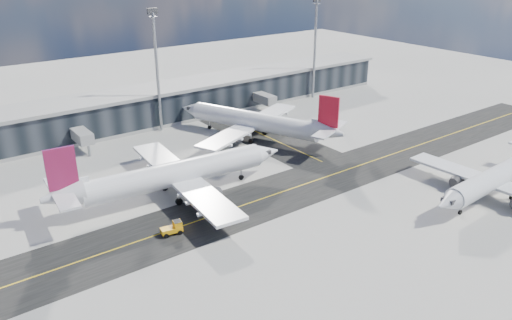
# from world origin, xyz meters

# --- Properties ---
(ground) EXTENTS (300.00, 300.00, 0.00)m
(ground) POSITION_xyz_m (0.00, 0.00, 0.00)
(ground) COLOR gray
(ground) RESTS_ON ground
(taxiway_lanes) EXTENTS (180.00, 63.00, 0.03)m
(taxiway_lanes) POSITION_xyz_m (3.91, 10.74, 0.01)
(taxiway_lanes) COLOR black
(taxiway_lanes) RESTS_ON ground
(terminal_concourse) EXTENTS (152.00, 19.80, 8.80)m
(terminal_concourse) POSITION_xyz_m (0.04, 54.93, 4.09)
(terminal_concourse) COLOR black
(terminal_concourse) RESTS_ON ground
(floodlight_masts) EXTENTS (102.50, 0.70, 28.90)m
(floodlight_masts) POSITION_xyz_m (0.00, 48.00, 15.61)
(floodlight_masts) COLOR gray
(floodlight_masts) RESTS_ON ground
(airliner_af) EXTENTS (44.28, 37.79, 13.11)m
(airliner_af) POSITION_xyz_m (-14.48, 14.03, 4.33)
(airliner_af) COLOR white
(airliner_af) RESTS_ON ground
(airliner_redtail) EXTENTS (35.67, 41.27, 12.77)m
(airliner_redtail) POSITION_xyz_m (15.20, 29.22, 4.22)
(airliner_redtail) COLOR white
(airliner_redtail) RESTS_ON ground
(airliner_near) EXTENTS (37.47, 31.91, 11.11)m
(airliner_near) POSITION_xyz_m (32.74, -19.66, 3.67)
(airliner_near) COLOR silver
(airliner_near) RESTS_ON ground
(baggage_tug) EXTENTS (3.54, 2.21, 2.08)m
(baggage_tug) POSITION_xyz_m (-20.49, 2.74, 1.04)
(baggage_tug) COLOR #FFAD0D
(baggage_tug) RESTS_ON ground
(service_van) EXTENTS (2.64, 5.09, 1.37)m
(service_van) POSITION_xyz_m (22.06, 44.00, 0.69)
(service_van) COLOR white
(service_van) RESTS_ON ground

